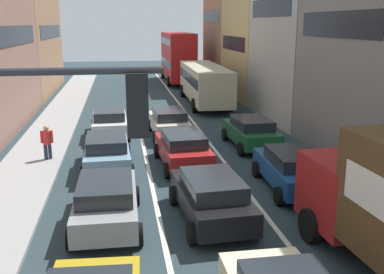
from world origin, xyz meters
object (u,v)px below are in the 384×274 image
object	(u,v)px
bus_far_queue_secondary	(178,55)
pedestrian_mid_sidewalk	(47,141)
bus_mid_queue_primary	(205,81)
sedan_centre_lane_second	(211,196)
sedan_left_lane_third	(107,152)
coupe_centre_lane_fourth	(169,122)
wagon_left_lane_second	(106,201)
hatchback_centre_lane_third	(183,148)
sedan_left_lane_fourth	(110,122)
sedan_right_lane_behind_truck	(292,169)
wagon_right_lane_far	(251,131)

from	to	relation	value
bus_far_queue_secondary	pedestrian_mid_sidewalk	bearing A→B (deg)	161.36
bus_mid_queue_primary	bus_far_queue_secondary	world-z (taller)	bus_far_queue_secondary
sedan_centre_lane_second	pedestrian_mid_sidewalk	xyz separation A→B (m)	(-5.92, 7.17, 0.15)
sedan_left_lane_third	sedan_centre_lane_second	bearing A→B (deg)	-151.16
coupe_centre_lane_fourth	wagon_left_lane_second	bearing A→B (deg)	161.76
hatchback_centre_lane_third	sedan_left_lane_fourth	bearing A→B (deg)	24.72
wagon_left_lane_second	sedan_right_lane_behind_truck	distance (m)	6.99
coupe_centre_lane_fourth	wagon_right_lane_far	bearing A→B (deg)	-129.83
sedan_left_lane_fourth	pedestrian_mid_sidewalk	size ratio (longest dim) A/B	2.61
sedan_right_lane_behind_truck	wagon_left_lane_second	bearing A→B (deg)	109.01
sedan_right_lane_behind_truck	pedestrian_mid_sidewalk	bearing A→B (deg)	64.27
sedan_right_lane_behind_truck	hatchback_centre_lane_third	bearing A→B (deg)	48.49
sedan_left_lane_fourth	sedan_right_lane_behind_truck	bearing A→B (deg)	-145.32
sedan_centre_lane_second	bus_far_queue_secondary	distance (m)	34.16
sedan_right_lane_behind_truck	bus_mid_queue_primary	xyz separation A→B (m)	(0.20, 18.28, 0.96)
hatchback_centre_lane_third	sedan_left_lane_third	bearing A→B (deg)	86.63
bus_mid_queue_primary	sedan_left_lane_fourth	bearing A→B (deg)	143.41
sedan_left_lane_third	bus_far_queue_secondary	size ratio (longest dim) A/B	0.41
sedan_right_lane_behind_truck	pedestrian_mid_sidewalk	world-z (taller)	pedestrian_mid_sidewalk
coupe_centre_lane_fourth	pedestrian_mid_sidewalk	world-z (taller)	pedestrian_mid_sidewalk
hatchback_centre_lane_third	pedestrian_mid_sidewalk	bearing A→B (deg)	71.70
sedan_right_lane_behind_truck	bus_far_queue_secondary	xyz separation A→B (m)	(-0.09, 31.72, 2.03)
sedan_left_lane_fourth	wagon_right_lane_far	world-z (taller)	same
sedan_centre_lane_second	pedestrian_mid_sidewalk	bearing A→B (deg)	36.32
sedan_centre_lane_second	sedan_left_lane_fourth	world-z (taller)	same
hatchback_centre_lane_third	bus_mid_queue_primary	distance (m)	15.38
wagon_left_lane_second	sedan_left_lane_third	bearing A→B (deg)	1.79
wagon_left_lane_second	hatchback_centre_lane_third	distance (m)	6.26
wagon_left_lane_second	pedestrian_mid_sidewalk	world-z (taller)	pedestrian_mid_sidewalk
coupe_centre_lane_fourth	bus_mid_queue_primary	size ratio (longest dim) A/B	0.41
pedestrian_mid_sidewalk	bus_mid_queue_primary	bearing A→B (deg)	142.69
sedan_left_lane_third	sedan_left_lane_fourth	world-z (taller)	same
coupe_centre_lane_fourth	bus_far_queue_secondary	bearing A→B (deg)	-10.89
sedan_left_lane_fourth	bus_far_queue_secondary	bearing A→B (deg)	-17.77
wagon_left_lane_second	coupe_centre_lane_fourth	bearing A→B (deg)	-15.22
sedan_centre_lane_second	sedan_left_lane_third	distance (m)	6.51
hatchback_centre_lane_third	coupe_centre_lane_fourth	size ratio (longest dim) A/B	1.01
sedan_right_lane_behind_truck	bus_far_queue_secondary	bearing A→B (deg)	2.23
hatchback_centre_lane_third	pedestrian_mid_sidewalk	distance (m)	6.03
wagon_right_lane_far	bus_mid_queue_primary	distance (m)	12.41
sedan_left_lane_fourth	bus_far_queue_secondary	world-z (taller)	bus_far_queue_secondary
sedan_centre_lane_second	sedan_left_lane_third	bearing A→B (deg)	27.17
coupe_centre_lane_fourth	bus_far_queue_secondary	size ratio (longest dim) A/B	0.41
sedan_left_lane_fourth	bus_far_queue_secondary	distance (m)	23.42
sedan_centre_lane_second	sedan_left_lane_fourth	size ratio (longest dim) A/B	1.01
sedan_centre_lane_second	bus_mid_queue_primary	size ratio (longest dim) A/B	0.42
coupe_centre_lane_fourth	sedan_left_lane_third	bearing A→B (deg)	147.09
wagon_right_lane_far	pedestrian_mid_sidewalk	distance (m)	9.63
sedan_right_lane_behind_truck	bus_far_queue_secondary	size ratio (longest dim) A/B	0.41
wagon_left_lane_second	hatchback_centre_lane_third	size ratio (longest dim) A/B	0.98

